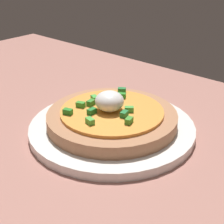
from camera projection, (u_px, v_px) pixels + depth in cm
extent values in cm
cube|color=#A66E62|center=(31.00, 152.00, 48.78)|extent=(107.06, 81.07, 2.51)
cylinder|color=white|center=(112.00, 128.00, 51.18)|extent=(24.66, 24.66, 1.29)
cylinder|color=#B37B56|center=(112.00, 118.00, 50.47)|extent=(19.28, 19.28, 1.89)
cylinder|color=orange|center=(112.00, 111.00, 49.95)|extent=(15.23, 15.23, 0.45)
ellipsoid|color=white|center=(109.00, 101.00, 49.14)|extent=(4.22, 4.22, 2.91)
cube|color=#2B8C2A|center=(122.00, 96.00, 53.55)|extent=(1.51, 1.33, 0.80)
cube|color=green|center=(94.00, 98.00, 52.58)|extent=(1.49, 1.23, 0.80)
cube|color=#56B845|center=(102.00, 101.00, 51.75)|extent=(1.48, 1.46, 0.80)
cube|color=#247C2F|center=(92.00, 111.00, 48.54)|extent=(0.80, 1.28, 0.80)
cube|color=#247B3B|center=(124.00, 114.00, 47.76)|extent=(1.08, 1.43, 0.80)
cube|color=#53B242|center=(90.00, 121.00, 45.88)|extent=(1.44, 1.09, 0.80)
cube|color=#247B3A|center=(122.00, 90.00, 55.47)|extent=(1.51, 1.39, 0.80)
cube|color=#42942F|center=(129.00, 121.00, 46.00)|extent=(1.13, 1.46, 0.80)
cube|color=#2A8829|center=(68.00, 112.00, 48.44)|extent=(1.46, 1.15, 0.80)
cube|color=green|center=(81.00, 105.00, 50.56)|extent=(1.48, 1.20, 0.80)
cube|color=green|center=(129.00, 109.00, 49.12)|extent=(1.49, 1.45, 0.80)
cube|color=#2E8939|center=(114.00, 100.00, 51.96)|extent=(1.41, 1.03, 0.80)
cube|color=#37822C|center=(91.00, 103.00, 51.16)|extent=(0.98, 1.39, 0.80)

